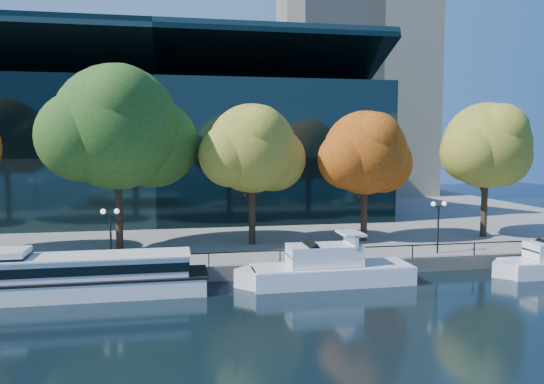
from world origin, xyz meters
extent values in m
plane|color=black|center=(0.00, 0.00, 0.00)|extent=(160.00, 160.00, 0.00)
cube|color=slate|center=(0.00, 36.50, 0.50)|extent=(90.00, 67.00, 1.00)
cube|color=#47443F|center=(0.00, 3.05, 0.50)|extent=(90.00, 0.25, 1.00)
cube|color=black|center=(0.00, 3.25, 1.95)|extent=(88.20, 0.08, 0.08)
cube|color=black|center=(0.00, 3.25, 1.45)|extent=(0.07, 0.07, 0.90)
cube|color=black|center=(-4.00, 32.00, 8.00)|extent=(50.00, 24.00, 16.00)
cube|color=black|center=(-4.00, 28.00, 17.50)|extent=(50.00, 17.14, 7.86)
cube|color=gray|center=(28.00, 55.00, 32.50)|extent=(22.00, 22.00, 65.00)
cube|color=white|center=(-7.67, 1.23, 0.57)|extent=(14.57, 3.54, 1.14)
cube|color=black|center=(-7.67, 1.23, 1.17)|extent=(14.86, 3.61, 0.12)
cube|color=white|center=(-7.15, 1.23, 1.82)|extent=(11.37, 2.90, 1.25)
cube|color=black|center=(-7.15, 1.23, 1.87)|extent=(11.51, 2.97, 0.57)
cube|color=white|center=(-7.15, 1.23, 2.50)|extent=(11.66, 3.04, 0.10)
cube|color=white|center=(-12.04, 1.23, 2.13)|extent=(1.87, 2.48, 1.87)
cube|color=black|center=(-12.04, 1.23, 2.34)|extent=(1.93, 2.55, 0.73)
cube|color=white|center=(8.12, 1.02, 0.62)|extent=(10.87, 3.11, 1.24)
cube|color=white|center=(2.68, 1.02, 0.62)|extent=(2.38, 2.38, 1.24)
cube|color=white|center=(8.12, 1.02, 1.26)|extent=(10.66, 3.04, 0.08)
cube|color=white|center=(7.58, 1.02, 2.02)|extent=(4.89, 2.33, 1.35)
cube|color=black|center=(6.16, 1.02, 2.12)|extent=(2.14, 2.24, 1.70)
cube|color=white|center=(9.43, 1.02, 3.00)|extent=(0.26, 2.42, 0.83)
cube|color=white|center=(9.43, 1.02, 3.42)|extent=(1.45, 2.42, 0.16)
cube|color=white|center=(20.76, 0.35, 0.55)|extent=(2.04, 2.04, 1.11)
cube|color=black|center=(23.42, 0.35, 1.89)|extent=(1.69, 1.86, 1.40)
cylinder|color=black|center=(-6.58, 10.52, 4.89)|extent=(0.56, 0.56, 7.77)
cylinder|color=black|center=(-6.08, 10.72, 7.94)|extent=(1.22, 1.86, 3.88)
cylinder|color=black|center=(-6.98, 10.22, 7.66)|extent=(1.12, 1.27, 3.47)
sphere|color=#234917|center=(-6.58, 10.52, 10.71)|extent=(9.81, 9.81, 9.81)
sphere|color=#234917|center=(-3.88, 11.99, 9.49)|extent=(7.36, 7.36, 7.36)
sphere|color=#234917|center=(-9.03, 9.54, 9.98)|extent=(6.87, 6.87, 6.87)
sphere|color=#234917|center=(-6.09, 8.56, 12.43)|extent=(5.89, 5.89, 5.89)
cylinder|color=black|center=(4.15, 10.85, 4.21)|extent=(0.56, 0.56, 6.42)
cylinder|color=black|center=(4.65, 11.05, 6.74)|extent=(1.07, 1.59, 3.23)
cylinder|color=black|center=(3.75, 10.55, 6.51)|extent=(0.98, 1.11, 2.88)
sphere|color=olive|center=(4.15, 10.85, 9.03)|extent=(7.39, 7.39, 7.39)
sphere|color=olive|center=(6.19, 11.96, 8.11)|extent=(5.54, 5.54, 5.54)
sphere|color=olive|center=(2.31, 10.11, 8.47)|extent=(5.17, 5.17, 5.17)
sphere|color=olive|center=(4.52, 9.37, 10.32)|extent=(4.44, 4.44, 4.44)
cylinder|color=black|center=(13.88, 10.47, 4.06)|extent=(0.56, 0.56, 6.12)
cylinder|color=black|center=(14.38, 10.67, 6.46)|extent=(1.04, 1.53, 3.08)
cylinder|color=black|center=(13.48, 10.17, 6.24)|extent=(0.95, 1.07, 2.75)
sphere|color=#8C2F0B|center=(13.88, 10.47, 8.65)|extent=(7.18, 7.18, 7.18)
sphere|color=#8C2F0B|center=(15.86, 11.54, 7.75)|extent=(5.38, 5.38, 5.38)
sphere|color=#8C2F0B|center=(12.09, 9.75, 8.11)|extent=(5.03, 5.03, 5.03)
sphere|color=#8C2F0B|center=(14.24, 9.03, 9.90)|extent=(4.31, 4.31, 4.31)
cylinder|color=black|center=(25.32, 10.48, 4.30)|extent=(0.56, 0.56, 6.60)
cylinder|color=black|center=(25.82, 10.68, 6.90)|extent=(1.09, 1.63, 3.32)
cylinder|color=black|center=(24.92, 10.18, 6.66)|extent=(1.00, 1.13, 2.96)
sphere|color=olive|center=(25.32, 10.48, 9.25)|extent=(7.66, 7.66, 7.66)
sphere|color=olive|center=(27.43, 11.63, 8.30)|extent=(5.75, 5.75, 5.75)
sphere|color=olive|center=(23.41, 9.71, 8.68)|extent=(5.37, 5.37, 5.37)
sphere|color=olive|center=(25.71, 8.95, 10.60)|extent=(4.60, 4.60, 4.60)
cylinder|color=black|center=(-6.59, 4.50, 2.80)|extent=(0.14, 0.14, 3.60)
cube|color=black|center=(-6.59, 4.50, 4.65)|extent=(0.90, 0.06, 0.06)
sphere|color=white|center=(-7.04, 4.50, 4.85)|extent=(0.36, 0.36, 0.36)
sphere|color=white|center=(-6.14, 4.50, 4.85)|extent=(0.36, 0.36, 0.36)
cylinder|color=black|center=(17.66, 4.50, 2.80)|extent=(0.14, 0.14, 3.60)
cube|color=black|center=(17.66, 4.50, 4.65)|extent=(0.90, 0.06, 0.06)
sphere|color=white|center=(17.21, 4.50, 4.85)|extent=(0.36, 0.36, 0.36)
sphere|color=white|center=(18.11, 4.50, 4.85)|extent=(0.36, 0.36, 0.36)
camera|label=1|loc=(-2.32, -32.71, 9.54)|focal=35.00mm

